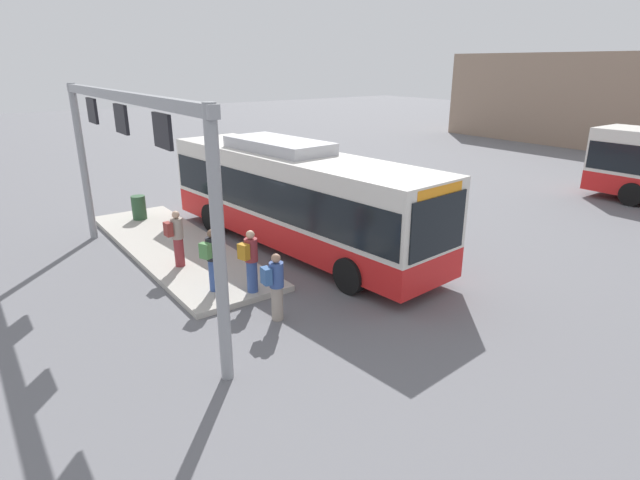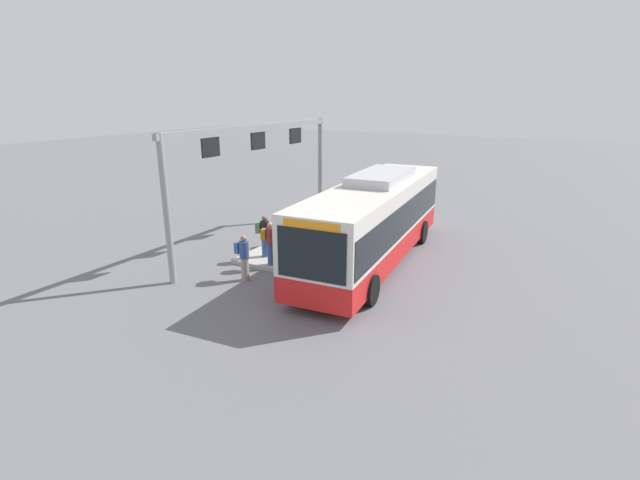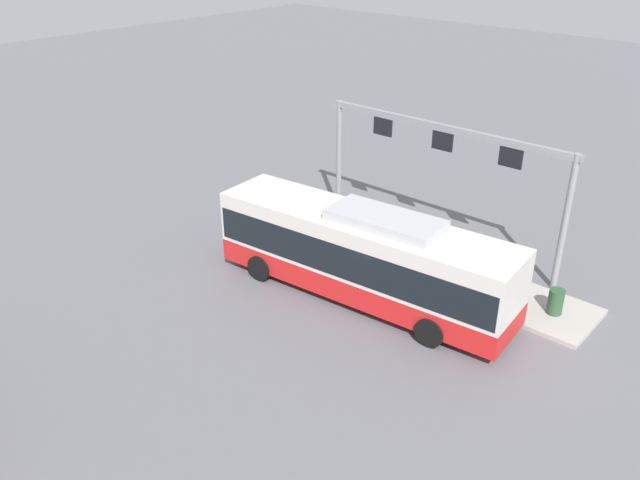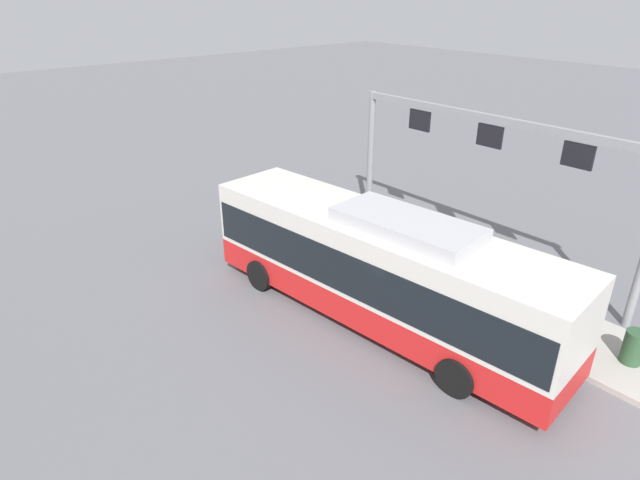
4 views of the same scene
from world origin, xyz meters
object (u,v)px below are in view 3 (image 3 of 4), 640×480
at_px(person_waiting_near, 383,221).
at_px(person_waiting_mid, 359,223).
at_px(bus_main, 363,252).
at_px(trash_bin, 556,302).
at_px(person_boarding, 334,216).
at_px(person_waiting_far, 429,236).

height_order(person_waiting_near, person_waiting_mid, same).
distance_m(bus_main, trash_bin, 6.74).
bearing_deg(person_waiting_near, person_boarding, -96.84).
xyz_separation_m(person_waiting_far, trash_bin, (-5.48, 0.60, -0.44)).
bearing_deg(person_boarding, person_waiting_far, 103.29).
xyz_separation_m(person_boarding, person_waiting_near, (-2.07, -0.63, 0.16)).
relative_size(person_waiting_mid, trash_bin, 1.86).
height_order(bus_main, person_boarding, bus_main).
bearing_deg(trash_bin, person_boarding, 0.77).
bearing_deg(person_waiting_near, bus_main, 3.04).
relative_size(person_waiting_near, person_waiting_mid, 1.00).
height_order(person_waiting_near, trash_bin, person_waiting_near).
distance_m(person_waiting_far, trash_bin, 5.53).
xyz_separation_m(person_waiting_mid, person_waiting_far, (-2.83, -0.85, 0.00)).
relative_size(person_waiting_near, person_waiting_far, 1.00).
height_order(person_waiting_far, trash_bin, person_waiting_far).
bearing_deg(bus_main, person_waiting_far, -99.04).
xyz_separation_m(bus_main, person_boarding, (4.00, -3.20, -0.92)).
distance_m(person_waiting_near, person_waiting_far, 2.18).
distance_m(person_boarding, person_waiting_near, 2.16).
relative_size(bus_main, person_waiting_mid, 6.77).
relative_size(bus_main, trash_bin, 12.55).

